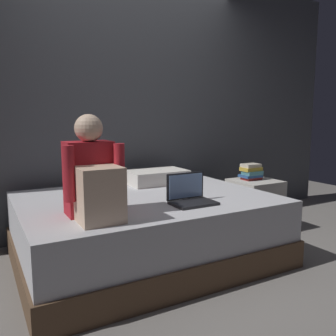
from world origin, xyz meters
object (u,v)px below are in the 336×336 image
at_px(bed, 146,228).
at_px(person_sitting, 93,178).
at_px(book_stack, 251,172).
at_px(clothes_pile, 163,176).
at_px(nightstand, 255,205).
at_px(pillow, 157,177).
at_px(laptop, 190,196).

bearing_deg(bed, person_sitting, -145.59).
distance_m(book_stack, clothes_pile, 0.91).
distance_m(nightstand, pillow, 1.08).
distance_m(pillow, clothes_pile, 0.09).
relative_size(bed, laptop, 6.25).
height_order(bed, nightstand, bed).
relative_size(nightstand, clothes_pile, 1.69).
height_order(nightstand, laptop, laptop).
bearing_deg(bed, nightstand, 5.77).
relative_size(bed, clothes_pile, 6.41).
xyz_separation_m(nightstand, clothes_pile, (-0.88, 0.35, 0.33)).
bearing_deg(person_sitting, laptop, 0.18).
relative_size(person_sitting, book_stack, 3.12).
distance_m(nightstand, person_sitting, 1.98).
height_order(bed, pillow, pillow).
xyz_separation_m(pillow, book_stack, (0.95, -0.28, 0.01)).
relative_size(bed, person_sitting, 3.05).
relative_size(laptop, clothes_pile, 1.03).
bearing_deg(clothes_pile, nightstand, -21.60).
bearing_deg(book_stack, clothes_pile, 160.41).
distance_m(bed, book_stack, 1.34).
distance_m(nightstand, book_stack, 0.35).
bearing_deg(laptop, person_sitting, -179.82).
distance_m(person_sitting, book_stack, 1.91).
relative_size(laptop, pillow, 0.57).
distance_m(laptop, clothes_pile, 0.88).
relative_size(person_sitting, clothes_pile, 2.10).
height_order(nightstand, clothes_pile, clothes_pile).
distance_m(person_sitting, pillow, 1.22).
bearing_deg(book_stack, pillow, 163.83).
bearing_deg(laptop, clothes_pile, 74.94).
distance_m(nightstand, clothes_pile, 1.00).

